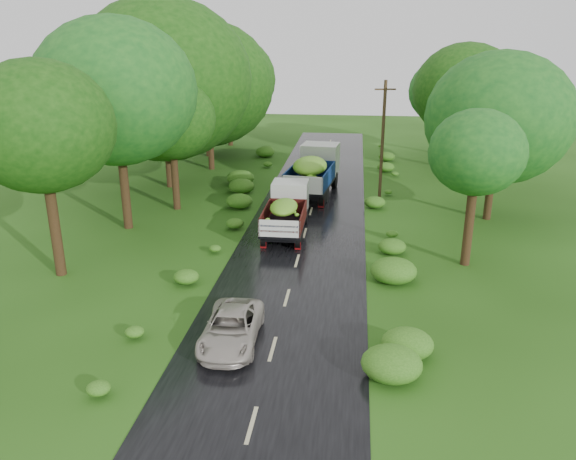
% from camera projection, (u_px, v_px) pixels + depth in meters
% --- Properties ---
extents(ground, '(120.00, 120.00, 0.00)m').
position_uv_depth(ground, '(273.00, 349.00, 19.23)').
color(ground, '#1C3E0D').
rests_on(ground, ground).
extents(road, '(6.50, 80.00, 0.02)m').
position_uv_depth(road, '(290.00, 287.00, 23.92)').
color(road, black).
rests_on(road, ground).
extents(road_lines, '(0.12, 69.60, 0.00)m').
position_uv_depth(road_lines, '(292.00, 278.00, 24.85)').
color(road_lines, '#BFB78C').
rests_on(road_lines, road).
extents(truck_near, '(2.08, 5.76, 2.42)m').
position_uv_depth(truck_near, '(287.00, 208.00, 30.17)').
color(truck_near, black).
rests_on(truck_near, ground).
extents(truck_far, '(3.33, 7.41, 3.01)m').
position_uv_depth(truck_far, '(314.00, 169.00, 37.52)').
color(truck_far, black).
rests_on(truck_far, ground).
extents(car, '(1.99, 4.11, 1.13)m').
position_uv_depth(car, '(231.00, 328.00, 19.44)').
color(car, '#B5ACA1').
rests_on(car, road).
extents(utility_pole, '(1.32, 0.31, 7.58)m').
position_uv_depth(utility_pole, '(383.00, 139.00, 35.75)').
color(utility_pole, '#382616').
rests_on(utility_pole, ground).
extents(trees_left, '(6.19, 35.46, 9.56)m').
position_uv_depth(trees_left, '(182.00, 88.00, 39.90)').
color(trees_left, black).
rests_on(trees_left, ground).
extents(trees_right, '(6.31, 29.67, 7.96)m').
position_uv_depth(trees_right, '(469.00, 104.00, 38.04)').
color(trees_right, black).
rests_on(trees_right, ground).
extents(shrubs, '(11.90, 44.00, 0.70)m').
position_uv_depth(shrubs, '(308.00, 216.00, 32.24)').
color(shrubs, '#2A5F16').
rests_on(shrubs, ground).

